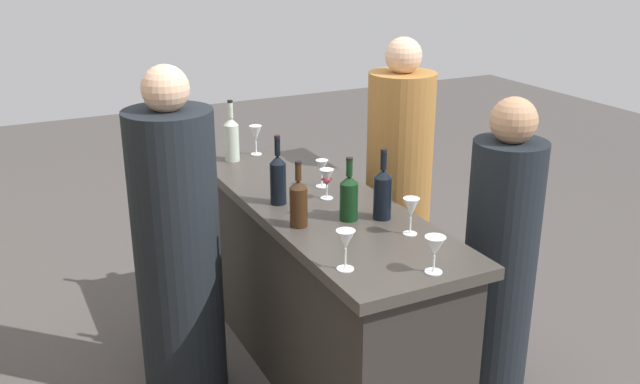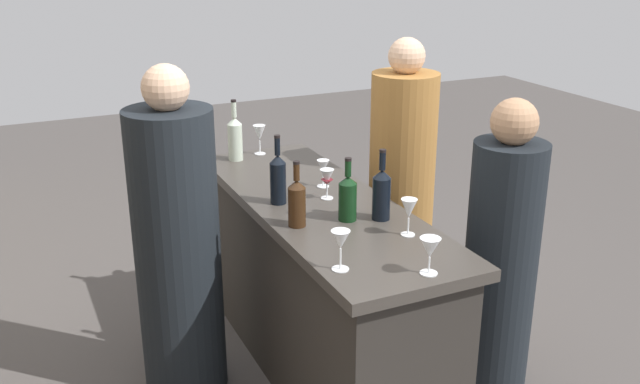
% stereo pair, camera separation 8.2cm
% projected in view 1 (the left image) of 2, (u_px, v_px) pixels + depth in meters
% --- Properties ---
extents(ground_plane, '(12.00, 12.00, 0.00)m').
position_uv_depth(ground_plane, '(320.00, 369.00, 3.64)').
color(ground_plane, '#4C4744').
extents(bar_counter, '(1.87, 0.63, 0.92)m').
position_uv_depth(bar_counter, '(320.00, 289.00, 3.48)').
color(bar_counter, '#2A2723').
rests_on(bar_counter, ground).
extents(wine_bottle_leftmost_near_black, '(0.08, 0.08, 0.32)m').
position_uv_depth(wine_bottle_leftmost_near_black, '(383.00, 192.00, 3.10)').
color(wine_bottle_leftmost_near_black, black).
rests_on(wine_bottle_leftmost_near_black, bar_counter).
extents(wine_bottle_second_left_dark_green, '(0.08, 0.08, 0.28)m').
position_uv_depth(wine_bottle_second_left_dark_green, '(349.00, 196.00, 3.09)').
color(wine_bottle_second_left_dark_green, black).
rests_on(wine_bottle_second_left_dark_green, bar_counter).
extents(wine_bottle_center_amber_brown, '(0.08, 0.08, 0.29)m').
position_uv_depth(wine_bottle_center_amber_brown, '(299.00, 202.00, 3.02)').
color(wine_bottle_center_amber_brown, '#331E0F').
rests_on(wine_bottle_center_amber_brown, bar_counter).
extents(wine_bottle_second_right_near_black, '(0.08, 0.08, 0.33)m').
position_uv_depth(wine_bottle_second_right_near_black, '(278.00, 178.00, 3.27)').
color(wine_bottle_second_right_near_black, black).
rests_on(wine_bottle_second_right_near_black, bar_counter).
extents(wine_bottle_rightmost_clear_pale, '(0.08, 0.08, 0.34)m').
position_uv_depth(wine_bottle_rightmost_clear_pale, '(232.00, 138.00, 3.89)').
color(wine_bottle_rightmost_clear_pale, '#B7C6B2').
rests_on(wine_bottle_rightmost_clear_pale, bar_counter).
extents(wine_glass_near_left, '(0.07, 0.07, 0.16)m').
position_uv_depth(wine_glass_near_left, '(411.00, 209.00, 2.93)').
color(wine_glass_near_left, white).
rests_on(wine_glass_near_left, bar_counter).
extents(wine_glass_near_center, '(0.06, 0.06, 0.14)m').
position_uv_depth(wine_glass_near_center, '(322.00, 168.00, 3.49)').
color(wine_glass_near_center, white).
rests_on(wine_glass_near_center, bar_counter).
extents(wine_glass_near_right, '(0.08, 0.08, 0.14)m').
position_uv_depth(wine_glass_near_right, '(435.00, 247.00, 2.60)').
color(wine_glass_near_right, white).
rests_on(wine_glass_near_right, bar_counter).
extents(wine_glass_far_left, '(0.07, 0.07, 0.15)m').
position_uv_depth(wine_glass_far_left, '(327.00, 179.00, 3.34)').
color(wine_glass_far_left, white).
rests_on(wine_glass_far_left, bar_counter).
extents(wine_glass_far_center, '(0.07, 0.07, 0.17)m').
position_uv_depth(wine_glass_far_center, '(256.00, 134.00, 4.00)').
color(wine_glass_far_center, white).
rests_on(wine_glass_far_center, bar_counter).
extents(wine_glass_far_right, '(0.07, 0.07, 0.16)m').
position_uv_depth(wine_glass_far_right, '(346.00, 241.00, 2.62)').
color(wine_glass_far_right, white).
rests_on(wine_glass_far_right, bar_counter).
extents(person_left_guest, '(0.37, 0.37, 1.61)m').
position_uv_depth(person_left_guest, '(398.00, 194.00, 3.94)').
color(person_left_guest, '#9E6B33').
rests_on(person_left_guest, ground).
extents(person_center_guest, '(0.41, 0.41, 1.44)m').
position_uv_depth(person_center_guest, '(500.00, 259.00, 3.33)').
color(person_center_guest, black).
rests_on(person_center_guest, ground).
extents(person_server_behind, '(0.45, 0.45, 1.59)m').
position_uv_depth(person_server_behind, '(178.00, 251.00, 3.27)').
color(person_server_behind, black).
rests_on(person_server_behind, ground).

